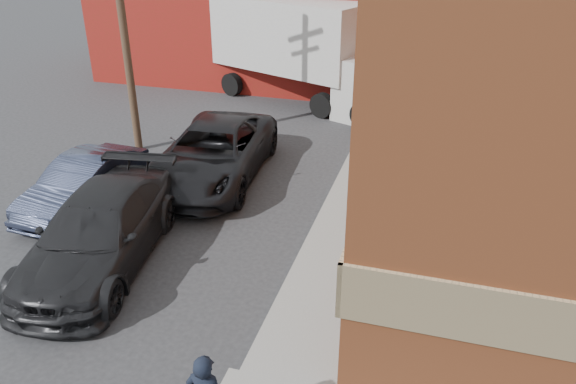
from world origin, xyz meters
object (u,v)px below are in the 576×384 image
Objects in this scene: warehouse at (274,16)px; sedan at (84,183)px; suv_a at (213,153)px; box_truck at (306,46)px; utility_pole at (121,9)px; suv_b at (100,232)px.

sedan is (-0.76, -15.17, -2.09)m from warehouse.
box_truck reaches higher than suv_a.
utility_pole is at bearing -97.77° from warehouse.
warehouse reaches higher than suv_b.
suv_a reaches higher than suv_b.
suv_b is at bearing -102.25° from suv_a.
utility_pole is at bearing -101.49° from box_truck.
utility_pole is at bearing 153.37° from suv_a.
box_truck reaches higher than sedan.
warehouse is at bearing 85.39° from suv_b.
utility_pole reaches higher than box_truck.
suv_a is at bearing 48.21° from sedan.
suv_b is at bearing -85.77° from warehouse.
utility_pole is 2.05× the size of sedan.
utility_pole is 1.45× the size of suv_a.
warehouse is 12.73m from suv_a.
box_truck is (0.79, 8.11, 1.61)m from suv_a.
suv_b is 0.65× the size of box_truck.
box_truck is at bearing -57.15° from warehouse.
suv_a reaches higher than sedan.
warehouse is 2.79× the size of suv_b.
suv_a is 5.13m from suv_b.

